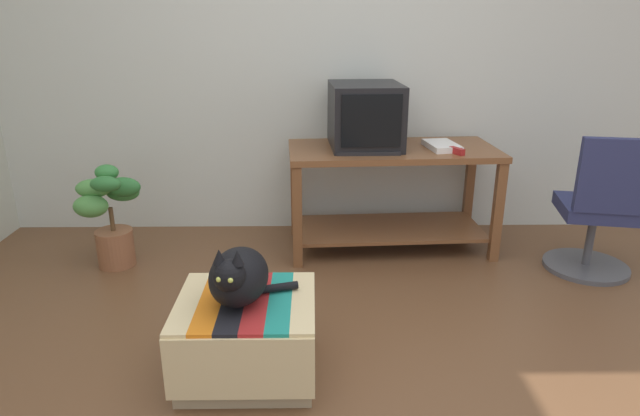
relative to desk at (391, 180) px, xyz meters
name	(u,v)px	position (x,y,z in m)	size (l,w,h in m)	color
ground_plane	(336,394)	(-0.44, -1.60, -0.48)	(14.00, 14.00, 0.00)	brown
back_wall	(326,51)	(-0.44, 0.45, 0.82)	(8.00, 0.10, 2.60)	silver
desk	(391,180)	(0.00, 0.00, 0.00)	(1.41, 0.72, 0.71)	brown
tv_monitor	(365,116)	(-0.18, 0.04, 0.43)	(0.48, 0.55, 0.41)	black
keyboard	(368,151)	(-0.18, -0.16, 0.24)	(0.40, 0.15, 0.02)	black
book	(442,146)	(0.32, -0.03, 0.24)	(0.18, 0.29, 0.04)	white
ottoman_with_blanket	(247,337)	(-0.83, -1.44, -0.30)	(0.60, 0.56, 0.37)	tan
cat	(238,276)	(-0.85, -1.46, 0.01)	(0.40, 0.38, 0.30)	black
potted_plant	(110,216)	(-1.82, -0.29, -0.14)	(0.39, 0.34, 0.65)	brown
office_chair	(598,215)	(1.21, -0.44, -0.10)	(0.52, 0.52, 0.89)	#4C4C51
stapler	(457,151)	(0.38, -0.18, 0.25)	(0.04, 0.11, 0.04)	#A31E1E
pen	(443,144)	(0.35, 0.09, 0.23)	(0.01, 0.01, 0.14)	#B7B7BC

